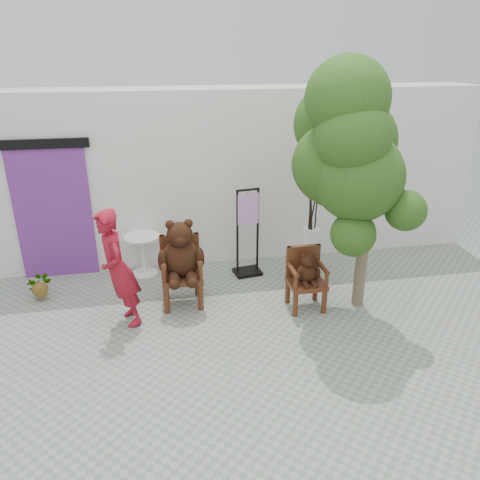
{
  "coord_description": "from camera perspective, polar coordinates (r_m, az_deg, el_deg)",
  "views": [
    {
      "loc": [
        -1.33,
        -5.09,
        3.62
      ],
      "look_at": [
        -0.14,
        1.27,
        0.95
      ],
      "focal_mm": 35.0,
      "sensor_mm": 36.0,
      "label": 1
    }
  ],
  "objects": [
    {
      "name": "doorway",
      "position": [
        8.22,
        -21.82,
        3.41
      ],
      "size": [
        1.4,
        0.11,
        2.33
      ],
      "color": "#6B2A80",
      "rests_on": "ground"
    },
    {
      "name": "back_wall",
      "position": [
        8.56,
        -1.33,
        8.09
      ],
      "size": [
        9.0,
        1.0,
        3.0
      ],
      "primitive_type": "cube",
      "color": "silver",
      "rests_on": "ground"
    },
    {
      "name": "potted_plant",
      "position": [
        7.91,
        -23.16,
        -5.14
      ],
      "size": [
        0.44,
        0.41,
        0.4
      ],
      "primitive_type": "imported",
      "rotation": [
        0.0,
        0.0,
        0.35
      ],
      "color": "#19390F",
      "rests_on": "ground"
    },
    {
      "name": "cafe_table",
      "position": [
        8.08,
        -11.75,
        -1.23
      ],
      "size": [
        0.6,
        0.6,
        0.7
      ],
      "rotation": [
        0.0,
        0.0,
        0.26
      ],
      "color": "white",
      "rests_on": "ground"
    },
    {
      "name": "display_stand",
      "position": [
        7.86,
        0.93,
        -0.28
      ],
      "size": [
        0.5,
        0.42,
        1.51
      ],
      "rotation": [
        0.0,
        0.0,
        0.16
      ],
      "color": "black",
      "rests_on": "ground"
    },
    {
      "name": "tree",
      "position": [
        6.38,
        12.84,
        10.7
      ],
      "size": [
        1.6,
        1.96,
        3.57
      ],
      "rotation": [
        0.0,
        0.0,
        -0.38
      ],
      "color": "brown",
      "rests_on": "ground"
    },
    {
      "name": "person",
      "position": [
        6.53,
        -14.63,
        -3.45
      ],
      "size": [
        0.57,
        0.71,
        1.7
      ],
      "primitive_type": "imported",
      "rotation": [
        0.0,
        0.0,
        -1.28
      ],
      "color": "maroon",
      "rests_on": "ground"
    },
    {
      "name": "chair_big",
      "position": [
        6.92,
        -7.22,
        -2.2
      ],
      "size": [
        0.67,
        0.71,
        1.36
      ],
      "color": "#411D0E",
      "rests_on": "ground"
    },
    {
      "name": "stool_bucket",
      "position": [
        7.97,
        8.67,
        0.23
      ],
      "size": [
        0.32,
        0.32,
        1.45
      ],
      "rotation": [
        0.0,
        0.0,
        0.22
      ],
      "color": "white",
      "rests_on": "ground"
    },
    {
      "name": "ground_plane",
      "position": [
        6.38,
        3.41,
        -12.16
      ],
      "size": [
        60.0,
        60.0,
        0.0
      ],
      "primitive_type": "plane",
      "color": "gray",
      "rests_on": "ground"
    },
    {
      "name": "chair_small",
      "position": [
        6.94,
        8.07,
        -4.09
      ],
      "size": [
        0.53,
        0.48,
        0.92
      ],
      "color": "#411D0E",
      "rests_on": "ground"
    }
  ]
}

